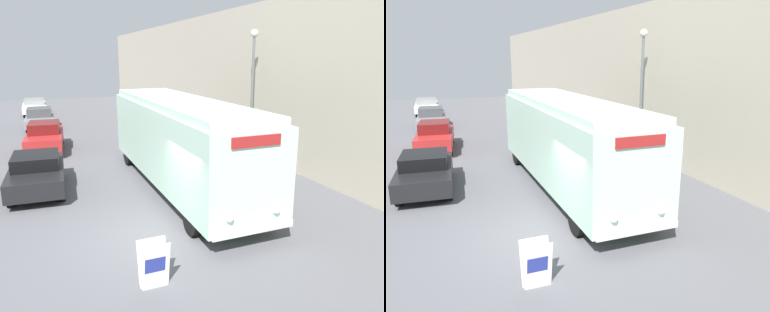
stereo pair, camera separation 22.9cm
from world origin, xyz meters
The scene contains 9 objects.
ground_plane centered at (0.00, 0.00, 0.00)m, with size 80.00×80.00×0.00m, color #56565B.
building_wall_right centered at (7.59, 10.00, 3.76)m, with size 0.30×60.00×7.51m.
vintage_bus centered at (2.05, 3.66, 1.93)m, with size 2.54×10.84×3.45m.
sign_board centered at (-0.80, -2.25, 0.52)m, with size 0.67×0.40×1.08m.
streetlamp centered at (6.74, 6.21, 4.04)m, with size 0.36×0.36×6.20m.
parked_car_near centered at (-3.09, 5.38, 0.73)m, with size 2.18×4.30×1.42m.
parked_car_mid centered at (-2.61, 12.04, 0.79)m, with size 2.18×4.55×1.56m.
parked_car_far centered at (-2.73, 19.29, 0.74)m, with size 2.04×4.44×1.47m.
parked_car_distant centered at (-3.03, 26.65, 0.74)m, with size 1.96×4.71×1.40m.
Camera 1 is at (-2.85, -9.37, 4.95)m, focal length 35.00 mm.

